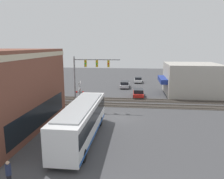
{
  "coord_description": "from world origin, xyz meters",
  "views": [
    {
      "loc": [
        -25.33,
        -2.21,
        8.7
      ],
      "look_at": [
        5.38,
        1.28,
        2.46
      ],
      "focal_mm": 35.0,
      "sensor_mm": 36.0,
      "label": 1
    }
  ],
  "objects_px": {
    "pedestrian_by_lamp": "(9,174)",
    "parked_car_white": "(138,80)",
    "parked_car_silver": "(125,85)",
    "crossing_signal": "(80,92)",
    "city_bus": "(81,120)",
    "parked_car_red": "(138,93)"
  },
  "relations": [
    {
      "from": "pedestrian_by_lamp",
      "to": "parked_car_white",
      "type": "bearing_deg",
      "value": -11.23
    },
    {
      "from": "parked_car_silver",
      "to": "pedestrian_by_lamp",
      "type": "bearing_deg",
      "value": 171.04
    },
    {
      "from": "crossing_signal",
      "to": "pedestrian_by_lamp",
      "type": "distance_m",
      "value": 17.84
    },
    {
      "from": "city_bus",
      "to": "parked_car_white",
      "type": "height_order",
      "value": "city_bus"
    },
    {
      "from": "crossing_signal",
      "to": "parked_car_silver",
      "type": "xyz_separation_m",
      "value": [
        15.98,
        -5.44,
        -1.65
      ]
    },
    {
      "from": "parked_car_silver",
      "to": "pedestrian_by_lamp",
      "type": "xyz_separation_m",
      "value": [
        -33.76,
        5.32,
        0.26
      ]
    },
    {
      "from": "city_bus",
      "to": "parked_car_white",
      "type": "bearing_deg",
      "value": -9.18
    },
    {
      "from": "crossing_signal",
      "to": "parked_car_silver",
      "type": "bearing_deg",
      "value": -18.82
    },
    {
      "from": "city_bus",
      "to": "parked_car_red",
      "type": "bearing_deg",
      "value": -16.48
    },
    {
      "from": "parked_car_red",
      "to": "parked_car_silver",
      "type": "height_order",
      "value": "parked_car_red"
    },
    {
      "from": "parked_car_red",
      "to": "parked_car_silver",
      "type": "distance_m",
      "value": 8.48
    },
    {
      "from": "parked_car_red",
      "to": "city_bus",
      "type": "bearing_deg",
      "value": 163.52
    },
    {
      "from": "city_bus",
      "to": "parked_car_silver",
      "type": "bearing_deg",
      "value": -5.65
    },
    {
      "from": "pedestrian_by_lamp",
      "to": "crossing_signal",
      "type": "bearing_deg",
      "value": 0.4
    },
    {
      "from": "parked_car_red",
      "to": "parked_car_silver",
      "type": "bearing_deg",
      "value": 19.27
    },
    {
      "from": "city_bus",
      "to": "parked_car_red",
      "type": "height_order",
      "value": "city_bus"
    },
    {
      "from": "crossing_signal",
      "to": "parked_car_white",
      "type": "height_order",
      "value": "crossing_signal"
    },
    {
      "from": "parked_car_white",
      "to": "pedestrian_by_lamp",
      "type": "bearing_deg",
      "value": 168.77
    },
    {
      "from": "city_bus",
      "to": "parked_car_white",
      "type": "relative_size",
      "value": 2.54
    },
    {
      "from": "parked_car_silver",
      "to": "city_bus",
      "type": "bearing_deg",
      "value": 174.35
    },
    {
      "from": "city_bus",
      "to": "parked_car_silver",
      "type": "distance_m",
      "value": 26.42
    },
    {
      "from": "parked_car_red",
      "to": "parked_car_white",
      "type": "relative_size",
      "value": 0.94
    }
  ]
}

